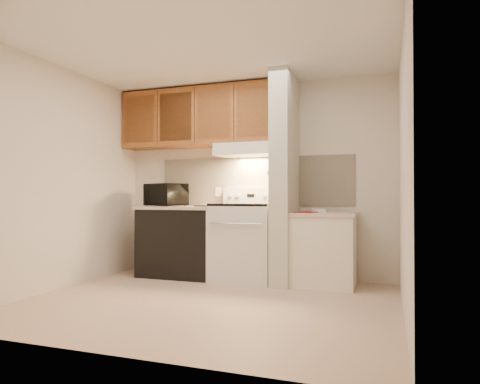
% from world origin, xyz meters
% --- Properties ---
extents(floor, '(3.60, 3.60, 0.00)m').
position_xyz_m(floor, '(0.00, 0.00, 0.00)').
color(floor, '#CAA98F').
rests_on(floor, ground).
extents(ceiling, '(3.60, 3.60, 0.00)m').
position_xyz_m(ceiling, '(0.00, 0.00, 2.50)').
color(ceiling, white).
rests_on(ceiling, wall_back).
extents(wall_back, '(3.60, 2.50, 0.02)m').
position_xyz_m(wall_back, '(0.00, 1.50, 1.25)').
color(wall_back, beige).
rests_on(wall_back, floor).
extents(wall_left, '(0.02, 3.00, 2.50)m').
position_xyz_m(wall_left, '(-1.80, 0.00, 1.25)').
color(wall_left, beige).
rests_on(wall_left, floor).
extents(wall_right, '(0.02, 3.00, 2.50)m').
position_xyz_m(wall_right, '(1.80, 0.00, 1.25)').
color(wall_right, beige).
rests_on(wall_right, floor).
extents(backsplash, '(2.60, 0.02, 0.63)m').
position_xyz_m(backsplash, '(0.00, 1.49, 1.24)').
color(backsplash, '#F3E2C8').
rests_on(backsplash, wall_back).
extents(range_body, '(0.76, 0.65, 0.92)m').
position_xyz_m(range_body, '(0.00, 1.16, 0.46)').
color(range_body, silver).
rests_on(range_body, floor).
extents(oven_window, '(0.50, 0.01, 0.30)m').
position_xyz_m(oven_window, '(0.00, 0.84, 0.50)').
color(oven_window, black).
rests_on(oven_window, range_body).
extents(oven_handle, '(0.65, 0.02, 0.02)m').
position_xyz_m(oven_handle, '(0.00, 0.80, 0.72)').
color(oven_handle, silver).
rests_on(oven_handle, range_body).
extents(cooktop, '(0.74, 0.64, 0.03)m').
position_xyz_m(cooktop, '(0.00, 1.16, 0.94)').
color(cooktop, black).
rests_on(cooktop, range_body).
extents(range_backguard, '(0.76, 0.08, 0.20)m').
position_xyz_m(range_backguard, '(0.00, 1.44, 1.05)').
color(range_backguard, silver).
rests_on(range_backguard, range_body).
extents(range_display, '(0.10, 0.01, 0.04)m').
position_xyz_m(range_display, '(0.00, 1.40, 1.05)').
color(range_display, black).
rests_on(range_display, range_backguard).
extents(range_knob_left_outer, '(0.05, 0.02, 0.05)m').
position_xyz_m(range_knob_left_outer, '(-0.28, 1.40, 1.05)').
color(range_knob_left_outer, silver).
rests_on(range_knob_left_outer, range_backguard).
extents(range_knob_left_inner, '(0.05, 0.02, 0.05)m').
position_xyz_m(range_knob_left_inner, '(-0.18, 1.40, 1.05)').
color(range_knob_left_inner, silver).
rests_on(range_knob_left_inner, range_backguard).
extents(range_knob_right_inner, '(0.05, 0.02, 0.05)m').
position_xyz_m(range_knob_right_inner, '(0.18, 1.40, 1.05)').
color(range_knob_right_inner, silver).
rests_on(range_knob_right_inner, range_backguard).
extents(range_knob_right_outer, '(0.05, 0.02, 0.05)m').
position_xyz_m(range_knob_right_outer, '(0.28, 1.40, 1.05)').
color(range_knob_right_outer, silver).
rests_on(range_knob_right_outer, range_backguard).
extents(dishwasher_front, '(1.00, 0.63, 0.87)m').
position_xyz_m(dishwasher_front, '(-0.88, 1.17, 0.43)').
color(dishwasher_front, black).
rests_on(dishwasher_front, floor).
extents(left_countertop, '(1.04, 0.67, 0.04)m').
position_xyz_m(left_countertop, '(-0.88, 1.17, 0.89)').
color(left_countertop, beige).
rests_on(left_countertop, dishwasher_front).
extents(spoon_rest, '(0.25, 0.16, 0.02)m').
position_xyz_m(spoon_rest, '(-0.48, 0.97, 0.92)').
color(spoon_rest, black).
rests_on(spoon_rest, left_countertop).
extents(teal_jar, '(0.11, 0.11, 0.11)m').
position_xyz_m(teal_jar, '(-1.23, 1.39, 0.97)').
color(teal_jar, '#296C66').
rests_on(teal_jar, left_countertop).
extents(outlet, '(0.08, 0.01, 0.12)m').
position_xyz_m(outlet, '(-0.48, 1.48, 1.10)').
color(outlet, white).
rests_on(outlet, backsplash).
extents(microwave, '(0.63, 0.55, 0.30)m').
position_xyz_m(microwave, '(-1.10, 1.15, 1.06)').
color(microwave, black).
rests_on(microwave, left_countertop).
extents(partition_pillar, '(0.22, 0.70, 2.50)m').
position_xyz_m(partition_pillar, '(0.51, 1.15, 1.25)').
color(partition_pillar, beige).
rests_on(partition_pillar, floor).
extents(pillar_trim, '(0.01, 0.70, 0.04)m').
position_xyz_m(pillar_trim, '(0.39, 1.15, 1.30)').
color(pillar_trim, '#9C5829').
rests_on(pillar_trim, partition_pillar).
extents(knife_strip, '(0.02, 0.42, 0.04)m').
position_xyz_m(knife_strip, '(0.39, 1.10, 1.32)').
color(knife_strip, black).
rests_on(knife_strip, partition_pillar).
extents(knife_blade_a, '(0.01, 0.03, 0.16)m').
position_xyz_m(knife_blade_a, '(0.38, 0.94, 1.22)').
color(knife_blade_a, silver).
rests_on(knife_blade_a, knife_strip).
extents(knife_handle_a, '(0.02, 0.02, 0.10)m').
position_xyz_m(knife_handle_a, '(0.38, 0.94, 1.37)').
color(knife_handle_a, black).
rests_on(knife_handle_a, knife_strip).
extents(knife_blade_b, '(0.01, 0.04, 0.18)m').
position_xyz_m(knife_blade_b, '(0.38, 1.01, 1.21)').
color(knife_blade_b, silver).
rests_on(knife_blade_b, knife_strip).
extents(knife_handle_b, '(0.02, 0.02, 0.10)m').
position_xyz_m(knife_handle_b, '(0.38, 1.02, 1.37)').
color(knife_handle_b, black).
rests_on(knife_handle_b, knife_strip).
extents(knife_blade_c, '(0.01, 0.04, 0.20)m').
position_xyz_m(knife_blade_c, '(0.38, 1.09, 1.20)').
color(knife_blade_c, silver).
rests_on(knife_blade_c, knife_strip).
extents(knife_handle_c, '(0.02, 0.02, 0.10)m').
position_xyz_m(knife_handle_c, '(0.38, 1.11, 1.37)').
color(knife_handle_c, black).
rests_on(knife_handle_c, knife_strip).
extents(knife_blade_d, '(0.01, 0.04, 0.16)m').
position_xyz_m(knife_blade_d, '(0.38, 1.17, 1.22)').
color(knife_blade_d, silver).
rests_on(knife_blade_d, knife_strip).
extents(knife_handle_d, '(0.02, 0.02, 0.10)m').
position_xyz_m(knife_handle_d, '(0.38, 1.19, 1.37)').
color(knife_handle_d, black).
rests_on(knife_handle_d, knife_strip).
extents(knife_blade_e, '(0.01, 0.04, 0.18)m').
position_xyz_m(knife_blade_e, '(0.38, 1.27, 1.21)').
color(knife_blade_e, silver).
rests_on(knife_blade_e, knife_strip).
extents(knife_handle_e, '(0.02, 0.02, 0.10)m').
position_xyz_m(knife_handle_e, '(0.38, 1.26, 1.37)').
color(knife_handle_e, black).
rests_on(knife_handle_e, knife_strip).
extents(oven_mitt, '(0.03, 0.09, 0.21)m').
position_xyz_m(oven_mitt, '(0.38, 1.32, 1.18)').
color(oven_mitt, gray).
rests_on(oven_mitt, partition_pillar).
extents(right_cab_base, '(0.70, 0.60, 0.81)m').
position_xyz_m(right_cab_base, '(0.97, 1.15, 0.40)').
color(right_cab_base, white).
rests_on(right_cab_base, floor).
extents(right_countertop, '(0.74, 0.64, 0.04)m').
position_xyz_m(right_countertop, '(0.97, 1.15, 0.83)').
color(right_countertop, beige).
rests_on(right_countertop, right_cab_base).
extents(red_folder, '(0.27, 0.31, 0.01)m').
position_xyz_m(red_folder, '(0.79, 1.00, 0.85)').
color(red_folder, '#B2010C').
rests_on(red_folder, right_countertop).
extents(white_box, '(0.16, 0.12, 0.04)m').
position_xyz_m(white_box, '(0.92, 1.13, 0.87)').
color(white_box, white).
rests_on(white_box, right_countertop).
extents(range_hood, '(0.78, 0.44, 0.15)m').
position_xyz_m(range_hood, '(0.00, 1.28, 1.62)').
color(range_hood, white).
rests_on(range_hood, upper_cabinets).
extents(hood_lip, '(0.78, 0.04, 0.06)m').
position_xyz_m(hood_lip, '(0.00, 1.07, 1.58)').
color(hood_lip, white).
rests_on(hood_lip, range_hood).
extents(upper_cabinets, '(2.18, 0.33, 0.77)m').
position_xyz_m(upper_cabinets, '(-0.69, 1.32, 2.08)').
color(upper_cabinets, '#9C5829').
rests_on(upper_cabinets, wall_back).
extents(cab_door_a, '(0.46, 0.01, 0.63)m').
position_xyz_m(cab_door_a, '(-1.51, 1.17, 2.08)').
color(cab_door_a, '#9C5829').
rests_on(cab_door_a, upper_cabinets).
extents(cab_gap_a, '(0.01, 0.01, 0.73)m').
position_xyz_m(cab_gap_a, '(-1.23, 1.16, 2.08)').
color(cab_gap_a, black).
rests_on(cab_gap_a, upper_cabinets).
extents(cab_door_b, '(0.46, 0.01, 0.63)m').
position_xyz_m(cab_door_b, '(-0.96, 1.17, 2.08)').
color(cab_door_b, '#9C5829').
rests_on(cab_door_b, upper_cabinets).
extents(cab_gap_b, '(0.01, 0.01, 0.73)m').
position_xyz_m(cab_gap_b, '(-0.69, 1.16, 2.08)').
color(cab_gap_b, black).
rests_on(cab_gap_b, upper_cabinets).
extents(cab_door_c, '(0.46, 0.01, 0.63)m').
position_xyz_m(cab_door_c, '(-0.42, 1.17, 2.08)').
color(cab_door_c, '#9C5829').
rests_on(cab_door_c, upper_cabinets).
extents(cab_gap_c, '(0.01, 0.01, 0.73)m').
position_xyz_m(cab_gap_c, '(-0.14, 1.16, 2.08)').
color(cab_gap_c, black).
rests_on(cab_gap_c, upper_cabinets).
extents(cab_door_d, '(0.46, 0.01, 0.63)m').
position_xyz_m(cab_door_d, '(0.13, 1.17, 2.08)').
color(cab_door_d, '#9C5829').
rests_on(cab_door_d, upper_cabinets).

